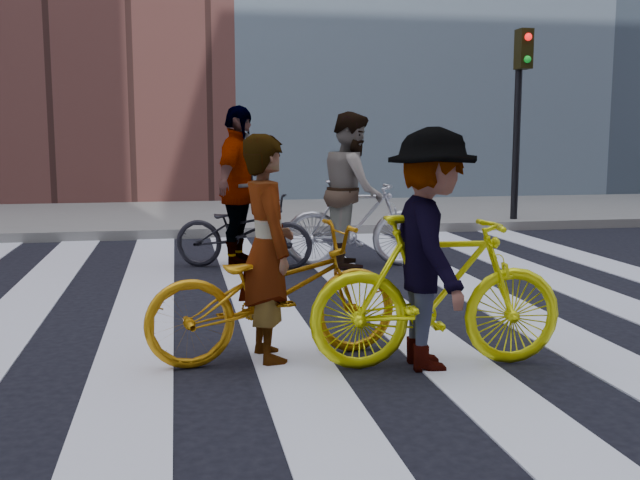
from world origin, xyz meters
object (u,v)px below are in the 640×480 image
object	(u,v)px
bike_yellow_right	(437,291)
rider_left	(267,249)
rider_mid	(352,190)
rider_rear	(238,188)
bike_silver_mid	(356,223)
traffic_signal	(520,94)
bike_yellow_left	(275,293)
bike_dark_rear	(243,231)
rider_right	(431,249)

from	to	relation	value
bike_yellow_right	rider_left	distance (m)	1.21
rider_mid	rider_rear	bearing A→B (deg)	94.63
rider_mid	bike_silver_mid	bearing A→B (deg)	-80.51
traffic_signal	bike_yellow_left	xyz separation A→B (m)	(-5.06, -6.77, -1.80)
bike_silver_mid	rider_left	size ratio (longest dim) A/B	1.10
bike_yellow_left	bike_yellow_right	distance (m)	1.14
bike_yellow_right	bike_dark_rear	size ratio (longest dim) A/B	1.04
bike_dark_rear	bike_silver_mid	bearing A→B (deg)	-72.86
bike_yellow_left	bike_dark_rear	world-z (taller)	bike_yellow_left
rider_left	rider_mid	size ratio (longest dim) A/B	0.86
rider_left	rider_right	xyz separation A→B (m)	(1.07, -0.38, 0.02)
rider_mid	bike_yellow_left	bearing A→B (deg)	168.04
bike_dark_rear	rider_mid	xyz separation A→B (m)	(1.31, -0.12, 0.49)
bike_silver_mid	bike_yellow_right	world-z (taller)	bike_yellow_right
rider_right	rider_rear	xyz separation A→B (m)	(-0.96, 4.12, 0.15)
rider_rear	rider_left	bearing A→B (deg)	-159.67
rider_mid	rider_rear	distance (m)	1.37
rider_left	rider_rear	size ratio (longest dim) A/B	0.83
bike_yellow_right	bike_silver_mid	bearing A→B (deg)	-2.08
traffic_signal	bike_yellow_right	size ratio (longest dim) A/B	1.89
traffic_signal	rider_mid	xyz separation A→B (m)	(-3.64, -3.15, -1.35)
bike_silver_mid	rider_right	world-z (taller)	rider_right
traffic_signal	bike_silver_mid	size ratio (longest dim) A/B	1.90
rider_mid	traffic_signal	bearing A→B (deg)	-39.64
rider_mid	bike_yellow_right	bearing A→B (deg)	-175.56
rider_rear	bike_dark_rear	bearing A→B (deg)	-67.99
bike_yellow_right	rider_rear	size ratio (longest dim) A/B	0.91
traffic_signal	bike_yellow_right	bearing A→B (deg)	-119.16
traffic_signal	rider_left	xyz separation A→B (m)	(-5.11, -6.77, -1.48)
bike_yellow_right	bike_yellow_left	bearing A→B (deg)	74.00
bike_yellow_right	rider_right	bearing A→B (deg)	93.68
traffic_signal	bike_dark_rear	bearing A→B (deg)	-148.52
bike_yellow_left	traffic_signal	bearing A→B (deg)	-46.11
bike_yellow_right	rider_rear	world-z (taller)	rider_rear
rider_left	rider_mid	distance (m)	3.91
rider_right	rider_mid	bearing A→B (deg)	-2.08
bike_yellow_left	bike_silver_mid	distance (m)	3.91
bike_yellow_right	rider_right	world-z (taller)	rider_right
bike_yellow_right	rider_left	size ratio (longest dim) A/B	1.10
rider_left	traffic_signal	bearing A→B (deg)	-46.38
bike_yellow_right	rider_left	world-z (taller)	rider_left
rider_rear	traffic_signal	bearing A→B (deg)	-36.77
bike_yellow_right	traffic_signal	bearing A→B (deg)	-25.49
bike_silver_mid	rider_left	xyz separation A→B (m)	(-1.52, -3.62, 0.27)
bike_silver_mid	traffic_signal	bearing A→B (deg)	-39.25
rider_mid	rider_right	world-z (taller)	rider_mid
traffic_signal	bike_dark_rear	xyz separation A→B (m)	(-4.95, -3.03, -1.84)
rider_left	rider_rear	bearing A→B (deg)	-11.01
rider_left	bike_yellow_left	bearing A→B (deg)	-99.33
traffic_signal	rider_rear	world-z (taller)	traffic_signal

